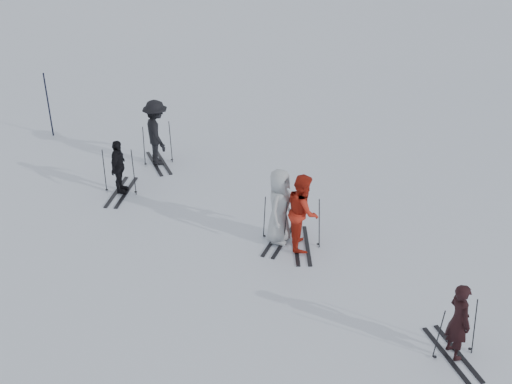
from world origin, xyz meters
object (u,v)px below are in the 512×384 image
Objects in this scene: piste_marker at (48,105)px; skier_grey at (279,207)px; skier_near_dark at (458,322)px; skier_uphill_left at (119,168)px; skier_red at (303,212)px; skier_uphill_far at (157,133)px.

skier_grey is at bearing -61.07° from piste_marker.
skier_uphill_left is at bearing 32.54° from skier_near_dark.
skier_uphill_left is 4.96m from piste_marker.
skier_near_dark is 9.79m from skier_uphill_left.
skier_red is at bearing -92.95° from skier_grey.
skier_red is 0.59m from skier_grey.
skier_uphill_far is (-1.84, 5.20, 0.05)m from skier_grey.
skier_near_dark is 4.54m from skier_red.
piste_marker is at bearing 28.45° from skier_near_dark.
skier_grey is (-0.43, 0.40, -0.00)m from skier_red.
skier_near_dark is at bearing -120.67° from skier_grey.
skier_red is 1.23× the size of skier_uphill_left.
skier_grey reaches higher than skier_near_dark.
skier_red is at bearing -60.07° from piste_marker.
piste_marker is at bearing 48.85° from skier_red.
skier_grey is at bearing -111.63° from skier_uphill_left.
skier_uphill_far reaches higher than skier_red.
skier_near_dark is 0.80× the size of skier_uphill_far.
skier_near_dark is at bearing -122.66° from skier_uphill_left.
skier_uphill_left is (-3.63, 4.14, -0.18)m from skier_red.
skier_uphill_left is 2.02m from skier_uphill_far.
piste_marker is (-4.68, 8.46, 0.13)m from skier_grey.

